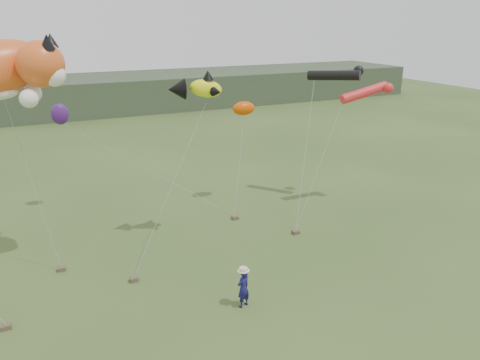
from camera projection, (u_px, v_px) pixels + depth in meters
name	position (u px, v px, depth m)	size (l,w,h in m)	color
ground	(239.00, 301.00, 18.75)	(120.00, 120.00, 0.00)	#385123
headland	(55.00, 97.00, 55.12)	(90.00, 13.00, 4.00)	#2D3D28
festival_attendant	(243.00, 288.00, 18.17)	(0.59, 0.39, 1.61)	#15154F
sandbag_anchors	(161.00, 259.00, 21.82)	(14.13, 5.72, 0.18)	brown
fish_kite	(195.00, 88.00, 21.70)	(2.66, 1.75, 1.37)	#EEF713
tube_kites	(352.00, 82.00, 26.95)	(3.77, 3.79, 1.97)	black
misc_kites	(164.00, 111.00, 26.68)	(11.03, 3.75, 1.16)	#DD4902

